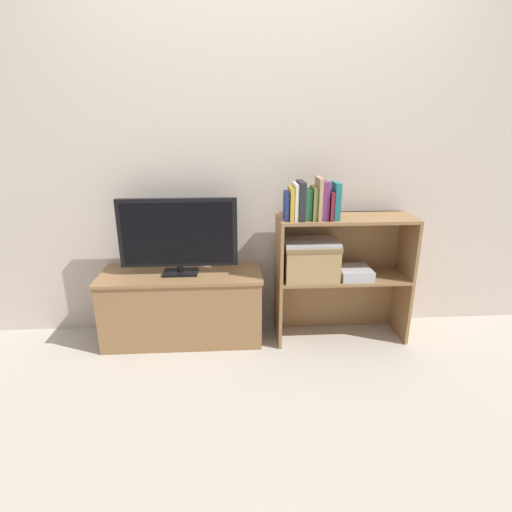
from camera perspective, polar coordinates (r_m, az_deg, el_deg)
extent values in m
plane|color=#BCB2A3|center=(2.68, 0.22, -13.25)|extent=(16.00, 16.00, 0.00)
cube|color=beige|center=(2.68, -0.33, 14.06)|extent=(10.00, 0.05, 2.40)
cube|color=olive|center=(2.74, -10.38, -7.32)|extent=(1.03, 0.36, 0.46)
cube|color=olive|center=(2.65, -10.68, -2.67)|extent=(1.05, 0.38, 0.02)
cube|color=black|center=(2.64, -10.70, -2.31)|extent=(0.22, 0.14, 0.02)
cylinder|color=black|center=(2.63, -10.74, -1.75)|extent=(0.04, 0.04, 0.04)
cube|color=black|center=(2.56, -11.05, 3.27)|extent=(0.74, 0.04, 0.44)
cube|color=black|center=(2.54, -11.11, 3.16)|extent=(0.68, 0.00, 0.39)
cube|color=olive|center=(2.72, 3.17, -7.37)|extent=(0.02, 0.31, 0.45)
cube|color=olive|center=(2.93, 19.93, -6.49)|extent=(0.02, 0.31, 0.45)
cube|color=olive|center=(2.92, 11.15, -5.76)|extent=(0.83, 0.02, 0.45)
cube|color=olive|center=(2.71, 12.18, -2.91)|extent=(0.83, 0.31, 0.02)
cube|color=olive|center=(2.56, 3.34, 1.16)|extent=(0.02, 0.31, 0.40)
cube|color=olive|center=(2.79, 20.88, 1.41)|extent=(0.02, 0.31, 0.40)
cube|color=olive|center=(2.78, 11.69, 2.21)|extent=(0.83, 0.02, 0.40)
cube|color=olive|center=(2.59, 12.78, 5.29)|extent=(0.83, 0.31, 0.02)
cube|color=navy|center=(2.44, 4.34, 7.20)|extent=(0.02, 0.13, 0.17)
cube|color=gold|center=(2.44, 5.02, 7.50)|extent=(0.02, 0.15, 0.20)
cube|color=silver|center=(2.45, 5.63, 7.75)|extent=(0.02, 0.15, 0.22)
cube|color=#232328|center=(2.45, 6.41, 7.88)|extent=(0.04, 0.16, 0.23)
cube|color=#286638|center=(2.46, 7.33, 7.34)|extent=(0.04, 0.12, 0.19)
cube|color=olive|center=(2.47, 8.23, 7.48)|extent=(0.03, 0.14, 0.20)
cube|color=tan|center=(2.47, 8.92, 8.11)|extent=(0.02, 0.16, 0.25)
cube|color=#6B2D66|center=(2.48, 9.71, 7.87)|extent=(0.04, 0.13, 0.23)
cube|color=maroon|center=(2.49, 10.50, 7.18)|extent=(0.02, 0.16, 0.17)
cube|color=#1E7075|center=(2.50, 11.33, 7.74)|extent=(0.04, 0.13, 0.22)
cube|color=tan|center=(2.60, 7.73, -0.62)|extent=(0.34, 0.27, 0.23)
cube|color=olive|center=(2.57, 7.83, 1.56)|extent=(0.35, 0.28, 0.02)
cube|color=#BCBCC1|center=(2.56, 7.85, 2.03)|extent=(0.35, 0.25, 0.02)
cylinder|color=#99999E|center=(2.56, 7.86, 2.27)|extent=(0.02, 0.02, 0.00)
cube|color=#B2B2B7|center=(2.68, 13.89, -2.31)|extent=(0.20, 0.22, 0.06)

